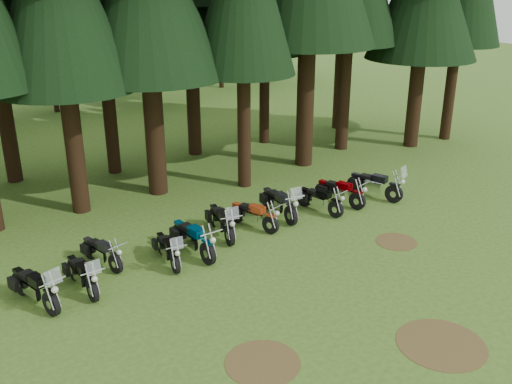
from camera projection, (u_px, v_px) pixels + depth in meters
ground at (305, 288)px, 16.51m from camera, size 120.00×120.00×0.00m
decid_4 at (53, 43)px, 35.69m from camera, size 5.93×5.76×7.41m
decid_5 at (153, 9)px, 38.22m from camera, size 8.45×8.21×10.56m
decid_6 at (225, 19)px, 43.15m from camera, size 7.06×6.86×8.82m
decid_7 at (275, 3)px, 45.15m from camera, size 8.44×8.20×10.55m
dirt_patch_0 at (263, 363)px, 13.36m from camera, size 1.80×1.80×0.01m
dirt_patch_1 at (396, 242)px, 19.35m from camera, size 1.40×1.40×0.01m
dirt_patch_2 at (441, 344)px, 14.03m from camera, size 2.20×2.20×0.01m
motorcycle_0 at (35, 289)px, 15.54m from camera, size 0.83×2.35×1.48m
motorcycle_1 at (82, 276)px, 16.27m from camera, size 0.41×2.18×1.37m
motorcycle_2 at (102, 253)px, 17.67m from camera, size 0.55×2.02×0.83m
motorcycle_3 at (168, 250)px, 17.79m from camera, size 0.60×2.08×1.31m
motorcycle_4 at (193, 240)px, 18.35m from camera, size 0.36×2.45×1.00m
motorcycle_5 at (222, 222)px, 19.65m from camera, size 0.84×2.36×1.49m
motorcycle_6 at (253, 216)px, 20.26m from camera, size 0.72×2.14×0.89m
motorcycle_7 at (279, 204)px, 21.15m from camera, size 0.63×2.46×1.54m
motorcycle_8 at (320, 201)px, 21.62m from camera, size 0.47×2.18×0.89m
motorcycle_9 at (340, 193)px, 22.32m from camera, size 0.65×2.28×0.94m
motorcycle_10 at (375, 185)px, 22.95m from camera, size 0.98×2.47×1.57m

